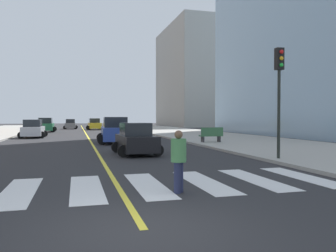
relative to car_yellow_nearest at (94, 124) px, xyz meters
name	(u,v)px	position (x,y,z in m)	size (l,w,h in m)	color
ground_plane	(144,230)	(-1.73, -50.47, -0.87)	(220.00, 220.00, 0.00)	#28282B
sidewalk_kerb_east	(240,140)	(10.47, -30.47, -0.79)	(10.00, 120.00, 0.15)	#9E9B93
crosswalk_paint	(118,186)	(-1.73, -46.47, -0.86)	(13.50, 4.00, 0.01)	silver
lane_divider_paint	(85,133)	(-1.73, -10.47, -0.86)	(0.16, 80.00, 0.01)	yellow
parking_garage_concrete	(205,77)	(26.20, 17.56, 10.44)	(18.00, 24.00, 22.62)	#9E9B93
car_yellow_nearest	(94,124)	(0.00, 0.00, 0.00)	(2.69, 4.22, 1.86)	gold
car_green_second	(46,125)	(-6.93, -7.00, 0.05)	(2.75, 4.40, 1.96)	#236B42
car_silver_third	(33,129)	(-7.03, -20.40, -0.02)	(2.57, 4.08, 1.81)	#B7B7BC
car_gray_fourth	(71,124)	(-3.83, 4.70, -0.06)	(2.45, 3.87, 1.72)	slate
car_black_fifth	(136,140)	(0.28, -37.95, -0.06)	(2.49, 3.93, 1.73)	black
car_blue_sixth	(115,131)	(0.09, -29.50, 0.09)	(3.00, 4.69, 2.06)	#2D479E
traffic_light_near_corner	(279,81)	(6.09, -42.75, 2.83)	(0.36, 0.41, 5.06)	black
park_bench	(211,135)	(7.02, -32.45, -0.18)	(1.81, 0.61, 1.12)	#33603D
pedestrian_crossing	(179,158)	(-0.24, -47.70, 0.06)	(0.42, 0.42, 1.69)	#232847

